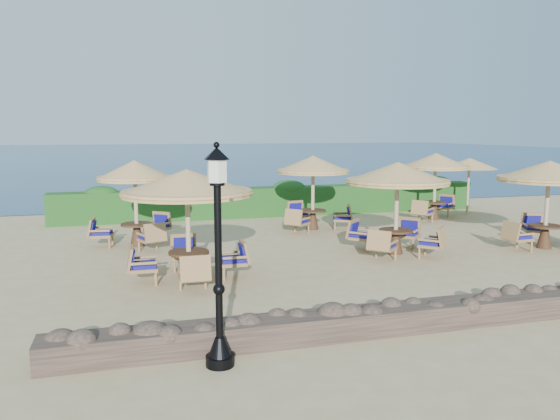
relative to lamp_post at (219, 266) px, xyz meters
The scene contains 12 objects.
ground 8.47m from the lamp_post, 54.78° to the left, with size 120.00×120.00×0.00m, color tan.
sea 76.97m from the lamp_post, 86.42° to the left, with size 160.00×160.00×0.00m, color navy.
hedge 14.83m from the lamp_post, 71.08° to the left, with size 18.00×0.90×1.20m, color #154014.
stone_wall 5.02m from the lamp_post, ahead, with size 15.00×0.65×0.44m, color brown.
lamp_post is the anchor object (origin of this frame).
extra_parasol 17.41m from the lamp_post, 43.60° to the left, with size 2.30×2.30×2.41m.
cafe_set_0 4.95m from the lamp_post, 88.91° to the left, with size 3.09×3.09×2.65m.
cafe_set_1 8.72m from the lamp_post, 44.93° to the left, with size 2.95×2.95×2.65m.
cafe_set_2 12.25m from the lamp_post, 27.24° to the left, with size 2.99×2.99×2.65m.
cafe_set_3 9.36m from the lamp_post, 96.19° to the left, with size 2.58×2.74×2.65m.
cafe_set_4 11.76m from the lamp_post, 63.92° to the left, with size 2.74×2.74×2.65m.
cafe_set_5 15.53m from the lamp_post, 46.94° to the left, with size 2.69×2.65×2.65m.
Camera 1 is at (-6.07, -14.63, 3.55)m, focal length 35.00 mm.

